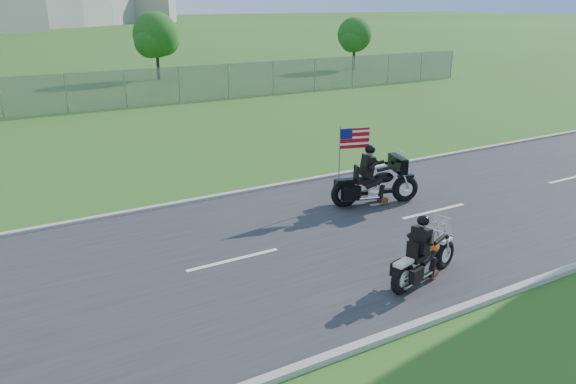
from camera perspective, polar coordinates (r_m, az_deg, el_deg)
ground at (r=13.44m, az=2.22°, el=-5.19°), size 420.00×420.00×0.00m
road at (r=13.43m, az=2.22°, el=-5.12°), size 120.00×8.00×0.04m
curb_north at (r=16.74m, az=-5.21°, el=-0.11°), size 120.00×0.18×0.12m
curb_south at (r=10.62m, az=14.27°, el=-12.54°), size 120.00×0.18×0.12m
fence at (r=30.71m, az=-27.16°, el=8.47°), size 60.00×0.03×2.00m
tree_fence_near at (r=42.38m, az=-13.22°, el=15.06°), size 3.52×3.28×4.75m
tree_fence_far at (r=47.97m, az=6.79°, el=15.41°), size 3.08×2.87×4.20m
motorcycle_lead at (r=11.80m, az=13.61°, el=-6.77°), size 2.20×0.92×1.50m
motorcycle_follow at (r=15.87m, az=8.85°, el=0.75°), size 2.56×1.19×2.18m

